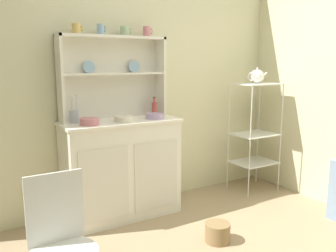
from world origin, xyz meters
TOP-DOWN VIEW (x-y plane):
  - wall_back at (0.00, 1.62)m, footprint 3.84×0.05m
  - hutch_cabinet at (-0.29, 1.37)m, footprint 1.07×0.45m
  - hutch_shelf_unit at (-0.29, 1.53)m, footprint 1.00×0.18m
  - bakers_rack at (1.25, 1.25)m, footprint 0.47×0.36m
  - wire_chair at (-1.14, 0.22)m, footprint 0.36×0.36m
  - floor_basket at (0.16, 0.52)m, footprint 0.20×0.20m
  - cup_gold_0 at (-0.62, 1.49)m, footprint 0.09×0.07m
  - cup_sky_1 at (-0.41, 1.49)m, footprint 0.08×0.06m
  - cup_sage_2 at (-0.18, 1.49)m, footprint 0.10×0.08m
  - cup_rose_3 at (0.05, 1.49)m, footprint 0.08×0.07m
  - bowl_mixing_large at (-0.61, 1.29)m, footprint 0.16×0.16m
  - bowl_floral_medium at (-0.29, 1.29)m, footprint 0.17×0.17m
  - bowl_cream_small at (0.02, 1.29)m, footprint 0.17×0.17m
  - jam_bottle at (0.10, 1.45)m, footprint 0.05×0.05m
  - utensil_jar at (-0.69, 1.45)m, footprint 0.08×0.08m
  - porcelain_teapot at (1.25, 1.25)m, footprint 0.24×0.15m

SIDE VIEW (x-z plane):
  - floor_basket at x=0.16m, z-range 0.00..0.15m
  - hutch_cabinet at x=-0.29m, z-range 0.01..0.92m
  - wire_chair at x=-1.14m, z-range 0.09..0.94m
  - bakers_rack at x=1.25m, z-range 0.13..1.33m
  - bowl_cream_small at x=0.02m, z-range 0.91..0.96m
  - bowl_floral_medium at x=-0.29m, z-range 0.91..0.96m
  - bowl_mixing_large at x=-0.61m, z-range 0.91..0.96m
  - utensil_jar at x=-0.69m, z-range 0.85..1.09m
  - jam_bottle at x=0.10m, z-range 0.89..1.07m
  - wall_back at x=0.00m, z-range 0.00..2.50m
  - porcelain_teapot at x=1.25m, z-range 1.19..1.36m
  - hutch_shelf_unit at x=-0.29m, z-range 0.97..1.72m
  - cup_sage_2 at x=-0.18m, z-range 1.66..1.74m
  - cup_gold_0 at x=-0.62m, z-range 1.66..1.74m
  - cup_sky_1 at x=-0.41m, z-range 1.66..1.75m
  - cup_rose_3 at x=0.05m, z-range 1.66..1.75m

